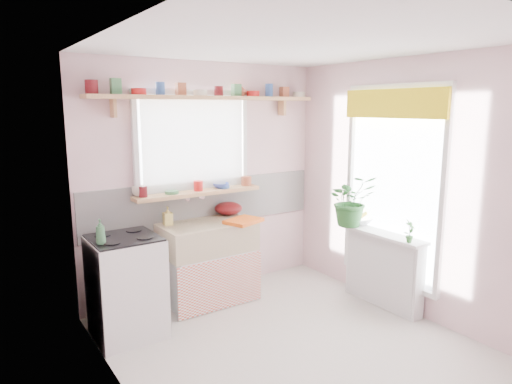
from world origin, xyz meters
TOP-DOWN VIEW (x-y plane):
  - room at (0.66, 0.86)m, footprint 3.20×3.20m
  - sink_unit at (-0.15, 1.29)m, footprint 0.95×0.65m
  - cooker at (-1.10, 1.05)m, footprint 0.58×0.58m
  - radiator_ledge at (1.30, 0.20)m, footprint 0.22×0.95m
  - windowsill at (-0.15, 1.48)m, footprint 1.40×0.22m
  - pine_shelf at (0.00, 1.47)m, footprint 2.52×0.24m
  - shelf_crockery at (-0.04, 1.47)m, footprint 2.47×0.11m
  - sill_crockery at (-0.15, 1.48)m, footprint 1.35×0.11m
  - dish_tray at (0.17, 1.10)m, footprint 0.43×0.37m
  - colander at (0.22, 1.50)m, footprint 0.38×0.38m
  - jade_plant at (1.21, 0.60)m, footprint 0.63×0.60m
  - fruit_bowl at (1.33, 0.60)m, footprint 0.33×0.33m
  - herb_pot at (1.21, -0.16)m, footprint 0.13×0.10m
  - soap_bottle_sink at (-0.52, 1.45)m, footprint 0.09×0.10m
  - sill_cup at (-0.77, 1.54)m, footprint 0.16×0.16m
  - sill_bowl at (0.13, 1.49)m, footprint 0.20×0.20m
  - shelf_vase at (0.41, 1.53)m, footprint 0.14×0.14m
  - cooker_bottle at (-1.32, 0.95)m, footprint 0.09×0.09m
  - fruit at (1.34, 0.61)m, footprint 0.20×0.14m

SIDE VIEW (x-z plane):
  - radiator_ledge at x=1.30m, z-range 0.01..0.78m
  - sink_unit at x=-0.15m, z-range -0.13..0.99m
  - cooker at x=-1.10m, z-range 0.00..0.92m
  - fruit_bowl at x=1.33m, z-range 0.78..0.85m
  - dish_tray at x=0.17m, z-range 0.85..0.89m
  - fruit at x=1.34m, z-range 0.82..0.92m
  - herb_pot at x=1.21m, z-range 0.78..1.00m
  - colander at x=0.22m, z-range 0.85..0.99m
  - soap_bottle_sink at x=-0.52m, z-range 0.85..1.04m
  - cooker_bottle at x=-1.32m, z-range 0.92..1.12m
  - jade_plant at x=1.21m, z-range 0.78..1.33m
  - windowsill at x=-0.15m, z-range 1.12..1.16m
  - sill_bowl at x=0.13m, z-range 1.16..1.21m
  - sill_cup at x=-0.77m, z-range 1.16..1.27m
  - sill_crockery at x=-0.15m, z-range 1.16..1.28m
  - room at x=0.66m, z-range -0.23..2.97m
  - pine_shelf at x=0.00m, z-range 2.10..2.14m
  - shelf_crockery at x=-0.04m, z-range 2.13..2.25m
  - shelf_vase at x=0.41m, z-range 2.14..2.27m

